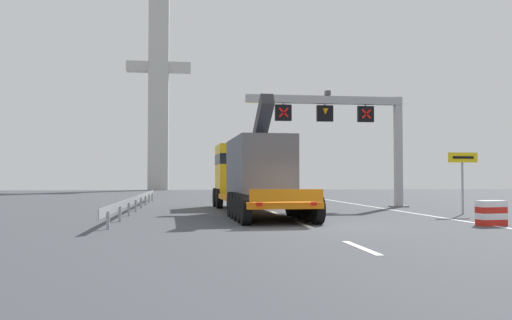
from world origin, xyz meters
The scene contains 9 objects.
ground centered at (0.00, 0.00, 0.00)m, with size 112.00×112.00×0.00m, color #424449.
lane_markings centered at (-0.41, 28.42, 0.01)m, with size 0.20×71.44×0.01m.
edge_line_right centered at (6.20, 12.00, 0.01)m, with size 0.20×63.00×0.01m, color silver.
overhead_lane_gantry centered at (4.62, 10.88, 5.14)m, with size 9.56×0.90×6.80m.
heavy_haul_truck_orange centered at (-1.48, 7.77, 1.99)m, with size 3.47×14.14×5.30m.
exit_sign_yellow centered at (8.24, 4.61, 2.18)m, with size 1.45×0.15×2.92m.
crash_barrier_striped centered at (6.22, -0.89, 0.45)m, with size 1.06×0.63×0.90m.
guardrail_left centered at (-7.33, 10.19, 0.56)m, with size 0.13×24.37×0.76m.
bridge_pylon_distant centered at (-8.84, 55.76, 14.44)m, with size 9.00×2.00×28.12m.
Camera 1 is at (-4.63, -18.28, 1.72)m, focal length 36.24 mm.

